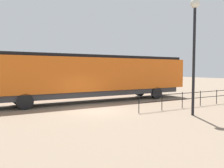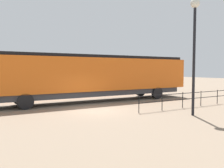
{
  "view_description": "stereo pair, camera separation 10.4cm",
  "coord_description": "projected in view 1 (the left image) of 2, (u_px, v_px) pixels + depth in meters",
  "views": [
    {
      "loc": [
        13.91,
        -7.03,
        2.72
      ],
      "look_at": [
        1.22,
        0.45,
        1.82
      ],
      "focal_mm": 37.74,
      "sensor_mm": 36.0,
      "label": 1
    },
    {
      "loc": [
        13.96,
        -6.94,
        2.72
      ],
      "look_at": [
        1.22,
        0.45,
        1.82
      ],
      "focal_mm": 37.74,
      "sensor_mm": 36.0,
      "label": 2
    }
  ],
  "objects": [
    {
      "name": "ground_plane",
      "position": [
        97.0,
        110.0,
        15.69
      ],
      "size": [
        120.0,
        120.0,
        0.0
      ],
      "primitive_type": "plane",
      "color": "#84705B"
    },
    {
      "name": "locomotive",
      "position": [
        99.0,
        75.0,
        20.14
      ],
      "size": [
        2.85,
        18.2,
        3.91
      ],
      "color": "orange",
      "rests_on": "ground_plane"
    },
    {
      "name": "lamp_post",
      "position": [
        194.0,
        33.0,
        13.74
      ],
      "size": [
        0.55,
        0.55,
        6.84
      ],
      "color": "black",
      "rests_on": "ground_plane"
    },
    {
      "name": "platform_fence",
      "position": [
        200.0,
        96.0,
        17.6
      ],
      "size": [
        0.05,
        11.54,
        1.13
      ],
      "color": "black",
      "rests_on": "ground_plane"
    }
  ]
}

